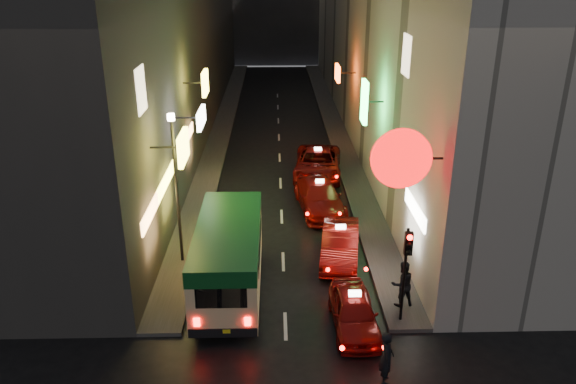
{
  "coord_description": "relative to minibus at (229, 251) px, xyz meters",
  "views": [
    {
      "loc": [
        -0.31,
        -7.64,
        11.66
      ],
      "look_at": [
        0.2,
        13.0,
        3.16
      ],
      "focal_mm": 35.0,
      "sensor_mm": 36.0,
      "label": 1
    }
  ],
  "objects": [
    {
      "name": "building_right",
      "position": [
        10.04,
        23.33,
        7.22
      ],
      "size": [
        8.3,
        52.0,
        18.0
      ],
      "color": "#ACA99E",
      "rests_on": "ground"
    },
    {
      "name": "taxi_far",
      "position": [
        4.23,
        12.44,
        -0.86
      ],
      "size": [
        2.96,
        6.01,
        2.02
      ],
      "color": "maroon",
      "rests_on": "ground"
    },
    {
      "name": "traffic_light",
      "position": [
        6.04,
        -2.2,
        0.91
      ],
      "size": [
        0.26,
        0.43,
        3.5
      ],
      "color": "black",
      "rests_on": "sidewalk_right"
    },
    {
      "name": "taxi_near",
      "position": [
        4.38,
        -2.28,
        -1.04
      ],
      "size": [
        2.0,
        4.67,
        1.64
      ],
      "color": "maroon",
      "rests_on": "ground"
    },
    {
      "name": "building_left",
      "position": [
        -5.96,
        23.33,
        7.22
      ],
      "size": [
        7.47,
        52.0,
        18.0
      ],
      "color": "#34312F",
      "rests_on": "ground"
    },
    {
      "name": "taxi_second",
      "position": [
        4.43,
        2.52,
        -0.96
      ],
      "size": [
        2.83,
        5.42,
        1.81
      ],
      "color": "maroon",
      "rests_on": "ground"
    },
    {
      "name": "pedestrian_sidewalk",
      "position": [
        6.23,
        -1.18,
        -0.64
      ],
      "size": [
        0.83,
        0.62,
        1.97
      ],
      "primitive_type": "imported",
      "rotation": [
        0.0,
        0.0,
        3.37
      ],
      "color": "black",
      "rests_on": "sidewalk_right"
    },
    {
      "name": "sidewalk_right",
      "position": [
        6.29,
        23.33,
        -1.71
      ],
      "size": [
        1.5,
        52.0,
        0.15
      ],
      "primitive_type": "cube",
      "color": "#4A4745",
      "rests_on": "ground"
    },
    {
      "name": "sidewalk_left",
      "position": [
        -2.21,
        23.33,
        -1.71
      ],
      "size": [
        1.5,
        52.0,
        0.15
      ],
      "primitive_type": "cube",
      "color": "#4A4745",
      "rests_on": "ground"
    },
    {
      "name": "pedestrian_crossing",
      "position": [
        4.97,
        -4.98,
        -0.81
      ],
      "size": [
        0.49,
        0.69,
        1.95
      ],
      "primitive_type": "imported",
      "rotation": [
        0.0,
        0.0,
        1.44
      ],
      "color": "black",
      "rests_on": "ground"
    },
    {
      "name": "minibus",
      "position": [
        0.0,
        0.0,
        0.0
      ],
      "size": [
        2.3,
        6.56,
        2.82
      ],
      "color": "beige",
      "rests_on": "ground"
    },
    {
      "name": "lamp_post",
      "position": [
        -2.16,
        2.33,
        1.94
      ],
      "size": [
        0.28,
        0.28,
        6.22
      ],
      "color": "black",
      "rests_on": "sidewalk_left"
    },
    {
      "name": "taxi_third",
      "position": [
        3.96,
        7.64,
        -0.93
      ],
      "size": [
        2.84,
        5.59,
        1.87
      ],
      "color": "maroon",
      "rests_on": "ground"
    }
  ]
}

